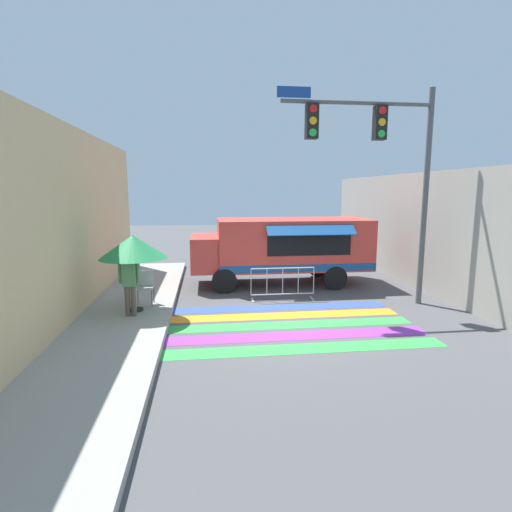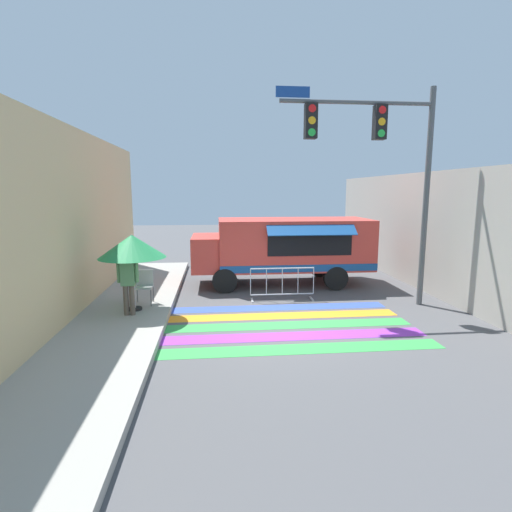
# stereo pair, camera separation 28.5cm
# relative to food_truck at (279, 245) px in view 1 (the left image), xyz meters

# --- Properties ---
(ground_plane) EXTENTS (60.00, 60.00, 0.00)m
(ground_plane) POSITION_rel_food_truck_xyz_m (-0.65, -4.27, -1.39)
(ground_plane) COLOR #4C4C4F
(sidewalk_left) EXTENTS (4.40, 16.00, 0.18)m
(sidewalk_left) POSITION_rel_food_truck_xyz_m (-5.70, -4.27, -1.30)
(sidewalk_left) COLOR #99968E
(sidewalk_left) RESTS_ON ground_plane
(building_left_facade) EXTENTS (0.25, 16.00, 4.89)m
(building_left_facade) POSITION_rel_food_truck_xyz_m (-5.90, -4.27, 1.06)
(building_left_facade) COLOR #DBBC84
(building_left_facade) RESTS_ON ground_plane
(concrete_wall_right) EXTENTS (0.20, 16.00, 3.90)m
(concrete_wall_right) POSITION_rel_food_truck_xyz_m (4.64, -1.27, 0.56)
(concrete_wall_right) COLOR #A39E93
(concrete_wall_right) RESTS_ON ground_plane
(crosswalk_painted) EXTENTS (6.40, 3.60, 0.01)m
(crosswalk_painted) POSITION_rel_food_truck_xyz_m (-0.65, -4.43, -1.38)
(crosswalk_painted) COLOR green
(crosswalk_painted) RESTS_ON ground_plane
(food_truck) EXTENTS (6.18, 2.76, 2.32)m
(food_truck) POSITION_rel_food_truck_xyz_m (0.00, 0.00, 0.00)
(food_truck) COLOR #D13D33
(food_truck) RESTS_ON ground_plane
(traffic_signal_pole) EXTENTS (4.38, 0.29, 6.07)m
(traffic_signal_pole) POSITION_rel_food_truck_xyz_m (2.25, -2.99, 2.95)
(traffic_signal_pole) COLOR #515456
(traffic_signal_pole) RESTS_ON ground_plane
(patio_umbrella) EXTENTS (1.72, 1.72, 2.00)m
(patio_umbrella) POSITION_rel_food_truck_xyz_m (-4.41, -3.32, 0.49)
(patio_umbrella) COLOR black
(patio_umbrella) RESTS_ON sidewalk_left
(folding_chair) EXTENTS (0.47, 0.47, 0.93)m
(folding_chair) POSITION_rel_food_truck_xyz_m (-4.26, -2.70, -0.64)
(folding_chair) COLOR #4C4C51
(folding_chair) RESTS_ON sidewalk_left
(vendor_person) EXTENTS (0.53, 0.22, 1.64)m
(vendor_person) POSITION_rel_food_truck_xyz_m (-4.46, -3.75, -0.28)
(vendor_person) COLOR brown
(vendor_person) RESTS_ON sidewalk_left
(barricade_front) EXTENTS (1.96, 0.44, 1.00)m
(barricade_front) POSITION_rel_food_truck_xyz_m (-0.28, -2.13, -0.89)
(barricade_front) COLOR #B7BABF
(barricade_front) RESTS_ON ground_plane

